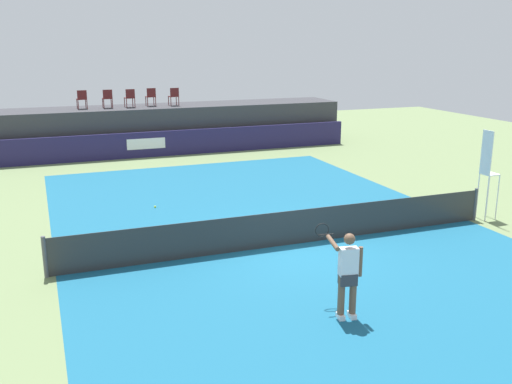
{
  "coord_description": "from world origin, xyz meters",
  "views": [
    {
      "loc": [
        -6.09,
        -13.37,
        5.33
      ],
      "look_at": [
        -0.21,
        2.0,
        1.0
      ],
      "focal_mm": 40.37,
      "sensor_mm": 36.0,
      "label": 1
    }
  ],
  "objects_px": {
    "spectator_chair_far_right": "(174,96)",
    "spectator_chair_right": "(151,96)",
    "net_post_far": "(475,204)",
    "net_post_near": "(45,257)",
    "spectator_chair_far_left": "(82,98)",
    "spectator_chair_center": "(130,97)",
    "tennis_ball": "(155,207)",
    "tennis_player": "(347,272)",
    "spectator_chair_left": "(107,98)",
    "umpire_chair": "(488,169)"
  },
  "relations": [
    {
      "from": "spectator_chair_far_right",
      "to": "spectator_chair_right",
      "type": "bearing_deg",
      "value": 167.09
    },
    {
      "from": "spectator_chair_far_right",
      "to": "net_post_far",
      "type": "xyz_separation_m",
      "value": [
        5.8,
        -15.05,
        -2.19
      ]
    },
    {
      "from": "spectator_chair_right",
      "to": "net_post_near",
      "type": "xyz_separation_m",
      "value": [
        -5.5,
        -15.3,
        -2.19
      ]
    },
    {
      "from": "spectator_chair_far_left",
      "to": "net_post_far",
      "type": "relative_size",
      "value": 0.89
    },
    {
      "from": "spectator_chair_center",
      "to": "tennis_ball",
      "type": "height_order",
      "value": "spectator_chair_center"
    },
    {
      "from": "spectator_chair_center",
      "to": "spectator_chair_far_right",
      "type": "relative_size",
      "value": 1.0
    },
    {
      "from": "spectator_chair_far_left",
      "to": "spectator_chair_center",
      "type": "height_order",
      "value": "same"
    },
    {
      "from": "spectator_chair_far_left",
      "to": "spectator_chair_right",
      "type": "distance_m",
      "value": 3.3
    },
    {
      "from": "tennis_player",
      "to": "tennis_ball",
      "type": "relative_size",
      "value": 26.03
    },
    {
      "from": "spectator_chair_far_left",
      "to": "net_post_far",
      "type": "xyz_separation_m",
      "value": [
        10.2,
        -15.21,
        -2.19
      ]
    },
    {
      "from": "spectator_chair_far_left",
      "to": "tennis_player",
      "type": "height_order",
      "value": "spectator_chair_far_left"
    },
    {
      "from": "spectator_chair_right",
      "to": "tennis_ball",
      "type": "distance_m",
      "value": 10.99
    },
    {
      "from": "spectator_chair_center",
      "to": "spectator_chair_right",
      "type": "xyz_separation_m",
      "value": [
        1.07,
        0.25,
        0.0
      ]
    },
    {
      "from": "spectator_chair_left",
      "to": "net_post_far",
      "type": "height_order",
      "value": "spectator_chair_left"
    },
    {
      "from": "spectator_chair_left",
      "to": "spectator_chair_center",
      "type": "relative_size",
      "value": 1.0
    },
    {
      "from": "spectator_chair_center",
      "to": "net_post_near",
      "type": "relative_size",
      "value": 0.89
    },
    {
      "from": "spectator_chair_center",
      "to": "tennis_ball",
      "type": "xyz_separation_m",
      "value": [
        -0.93,
        -10.23,
        -2.66
      ]
    },
    {
      "from": "spectator_chair_right",
      "to": "net_post_far",
      "type": "xyz_separation_m",
      "value": [
        6.9,
        -15.3,
        -2.19
      ]
    },
    {
      "from": "net_post_far",
      "to": "spectator_chair_left",
      "type": "bearing_deg",
      "value": 120.78
    },
    {
      "from": "spectator_chair_left",
      "to": "net_post_far",
      "type": "xyz_separation_m",
      "value": [
        9.02,
        -15.14,
        -2.19
      ]
    },
    {
      "from": "spectator_chair_center",
      "to": "spectator_chair_far_right",
      "type": "height_order",
      "value": "same"
    },
    {
      "from": "spectator_chair_far_left",
      "to": "net_post_near",
      "type": "distance_m",
      "value": 15.52
    },
    {
      "from": "spectator_chair_far_right",
      "to": "tennis_ball",
      "type": "relative_size",
      "value": 13.06
    },
    {
      "from": "net_post_far",
      "to": "spectator_chair_far_left",
      "type": "bearing_deg",
      "value": 123.84
    },
    {
      "from": "spectator_chair_far_right",
      "to": "net_post_near",
      "type": "distance_m",
      "value": 16.58
    },
    {
      "from": "umpire_chair",
      "to": "net_post_far",
      "type": "bearing_deg",
      "value": 179.96
    },
    {
      "from": "spectator_chair_left",
      "to": "spectator_chair_right",
      "type": "height_order",
      "value": "same"
    },
    {
      "from": "spectator_chair_right",
      "to": "tennis_player",
      "type": "relative_size",
      "value": 0.5
    },
    {
      "from": "spectator_chair_left",
      "to": "umpire_chair",
      "type": "bearing_deg",
      "value": -58.29
    },
    {
      "from": "spectator_chair_far_left",
      "to": "tennis_ball",
      "type": "bearing_deg",
      "value": -82.88
    },
    {
      "from": "spectator_chair_left",
      "to": "umpire_chair",
      "type": "distance_m",
      "value": 17.83
    },
    {
      "from": "net_post_near",
      "to": "spectator_chair_far_right",
      "type": "bearing_deg",
      "value": 66.31
    },
    {
      "from": "spectator_chair_far_right",
      "to": "net_post_far",
      "type": "relative_size",
      "value": 0.89
    },
    {
      "from": "spectator_chair_right",
      "to": "net_post_far",
      "type": "bearing_deg",
      "value": -65.72
    },
    {
      "from": "spectator_chair_far_right",
      "to": "net_post_far",
      "type": "bearing_deg",
      "value": -68.92
    },
    {
      "from": "spectator_chair_far_left",
      "to": "umpire_chair",
      "type": "height_order",
      "value": "spectator_chair_far_left"
    },
    {
      "from": "spectator_chair_far_left",
      "to": "umpire_chair",
      "type": "bearing_deg",
      "value": -55.3
    },
    {
      "from": "spectator_chair_right",
      "to": "tennis_ball",
      "type": "height_order",
      "value": "spectator_chair_right"
    },
    {
      "from": "spectator_chair_left",
      "to": "spectator_chair_far_right",
      "type": "bearing_deg",
      "value": -1.68
    },
    {
      "from": "tennis_player",
      "to": "tennis_ball",
      "type": "distance_m",
      "value": 9.34
    },
    {
      "from": "spectator_chair_center",
      "to": "net_post_far",
      "type": "bearing_deg",
      "value": -62.09
    },
    {
      "from": "tennis_player",
      "to": "tennis_ball",
      "type": "height_order",
      "value": "tennis_player"
    },
    {
      "from": "spectator_chair_far_right",
      "to": "umpire_chair",
      "type": "relative_size",
      "value": 0.32
    },
    {
      "from": "spectator_chair_far_left",
      "to": "spectator_chair_center",
      "type": "relative_size",
      "value": 1.0
    },
    {
      "from": "spectator_chair_far_right",
      "to": "tennis_player",
      "type": "relative_size",
      "value": 0.5
    },
    {
      "from": "spectator_chair_far_left",
      "to": "spectator_chair_left",
      "type": "relative_size",
      "value": 1.0
    },
    {
      "from": "spectator_chair_far_left",
      "to": "spectator_chair_left",
      "type": "bearing_deg",
      "value": -3.38
    },
    {
      "from": "net_post_near",
      "to": "tennis_ball",
      "type": "height_order",
      "value": "net_post_near"
    },
    {
      "from": "net_post_near",
      "to": "umpire_chair",
      "type": "bearing_deg",
      "value": -0.0
    },
    {
      "from": "spectator_chair_left",
      "to": "tennis_ball",
      "type": "distance_m",
      "value": 10.66
    }
  ]
}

